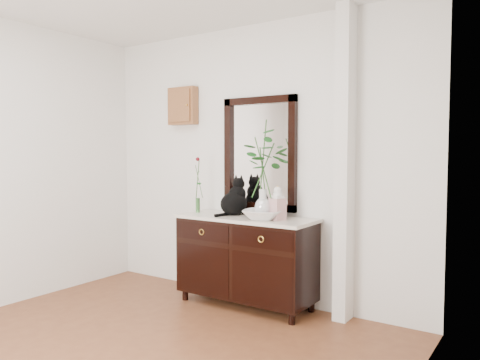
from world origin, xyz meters
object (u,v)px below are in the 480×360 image
Objects in this scene: sideboard at (246,256)px; cat at (234,196)px; ginger_jar at (278,203)px; lotus_bowl at (263,215)px.

sideboard is 0.58m from cat.
ginger_jar is (0.51, -0.06, -0.03)m from cat.
sideboard is 3.74× the size of lotus_bowl.
ginger_jar is at bearing 19.38° from lotus_bowl.
lotus_bowl is 0.17m from ginger_jar.
ginger_jar is at bearing 1.55° from cat.
cat reaches higher than sideboard.
cat reaches higher than lotus_bowl.
ginger_jar reaches higher than lotus_bowl.
cat is 0.52m from ginger_jar.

